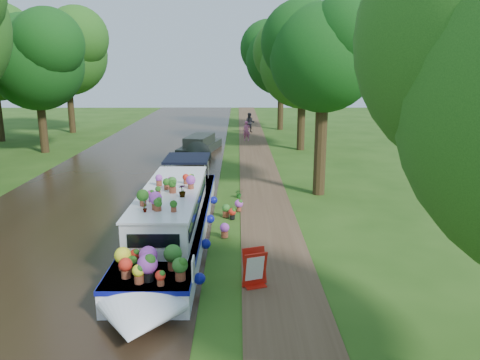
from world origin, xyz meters
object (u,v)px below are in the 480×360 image
Objects in this scene: second_boat at (200,146)px; plant_boat at (172,218)px; sandwich_board at (255,270)px; pedestrian_pink at (247,131)px; pedestrian_dark at (250,123)px.

plant_boat is at bearing -76.74° from second_boat.
sandwich_board is (2.70, -3.38, -0.36)m from plant_boat.
sandwich_board is 0.65× the size of pedestrian_pink.
pedestrian_dark is at bearing 69.66° from sandwich_board.
pedestrian_pink reaches higher than sandwich_board.
plant_boat is at bearing 109.47° from sandwich_board.
sandwich_board is 0.59× the size of pedestrian_dark.
pedestrian_dark reaches higher than second_boat.
pedestrian_dark is (3.32, 27.01, 0.06)m from plant_boat.
second_boat is 6.18m from pedestrian_pink.
plant_boat reaches higher than pedestrian_pink.
pedestrian_pink is at bearing 68.86° from second_boat.
pedestrian_pink is at bearing -88.38° from pedestrian_dark.
plant_boat is at bearing -91.05° from pedestrian_dark.
pedestrian_pink is 4.95m from pedestrian_dark.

